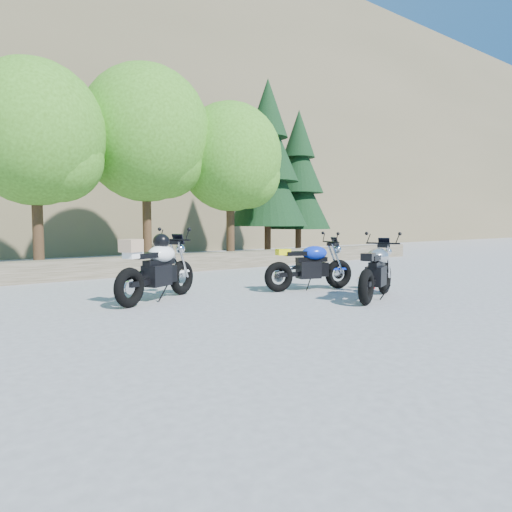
# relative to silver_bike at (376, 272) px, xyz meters

# --- Properties ---
(ground) EXTENTS (90.00, 90.00, 0.00)m
(ground) POSITION_rel_silver_bike_xyz_m (-1.60, 0.83, -0.50)
(ground) COLOR gray
(ground) RESTS_ON ground
(stone_wall) EXTENTS (22.00, 0.55, 0.50)m
(stone_wall) POSITION_rel_silver_bike_xyz_m (-1.60, 6.33, -0.25)
(stone_wall) COLOR brown
(stone_wall) RESTS_ON ground
(hillside) EXTENTS (80.00, 30.00, 15.00)m
(hillside) POSITION_rel_silver_bike_xyz_m (1.40, 28.83, 7.00)
(hillside) COLOR brown
(hillside) RESTS_ON ground
(tree_decid_left) EXTENTS (3.67, 3.67, 5.62)m
(tree_decid_left) POSITION_rel_silver_bike_xyz_m (-3.99, 7.97, 3.13)
(tree_decid_left) COLOR #382314
(tree_decid_left) RESTS_ON ground
(tree_decid_mid) EXTENTS (4.08, 4.08, 6.24)m
(tree_decid_mid) POSITION_rel_silver_bike_xyz_m (-0.69, 8.37, 3.54)
(tree_decid_mid) COLOR #382314
(tree_decid_mid) RESTS_ON ground
(tree_decid_right) EXTENTS (3.54, 3.54, 5.41)m
(tree_decid_right) POSITION_rel_silver_bike_xyz_m (2.11, 7.77, 3.00)
(tree_decid_right) COLOR #382314
(tree_decid_right) RESTS_ON ground
(conifer_near) EXTENTS (3.17, 3.17, 7.06)m
(conifer_near) POSITION_rel_silver_bike_xyz_m (4.60, 9.03, 3.18)
(conifer_near) COLOR #382314
(conifer_near) RESTS_ON ground
(conifer_far) EXTENTS (2.82, 2.82, 6.27)m
(conifer_far) POSITION_rel_silver_bike_xyz_m (6.80, 9.63, 2.77)
(conifer_far) COLOR #382314
(conifer_far) RESTS_ON ground
(silver_bike) EXTENTS (1.91, 1.02, 1.03)m
(silver_bike) POSITION_rel_silver_bike_xyz_m (0.00, 0.00, 0.00)
(silver_bike) COLOR black
(silver_bike) RESTS_ON ground
(white_bike) EXTENTS (2.01, 1.17, 1.21)m
(white_bike) POSITION_rel_silver_bike_xyz_m (-3.31, 2.25, 0.10)
(white_bike) COLOR black
(white_bike) RESTS_ON ground
(blue_bike) EXTENTS (1.98, 0.80, 1.01)m
(blue_bike) POSITION_rel_silver_bike_xyz_m (-0.21, 1.53, -0.01)
(blue_bike) COLOR black
(blue_bike) RESTS_ON ground
(backpack) EXTENTS (0.28, 0.25, 0.33)m
(backpack) POSITION_rel_silver_bike_xyz_m (0.92, 0.93, -0.34)
(backpack) COLOR black
(backpack) RESTS_ON ground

